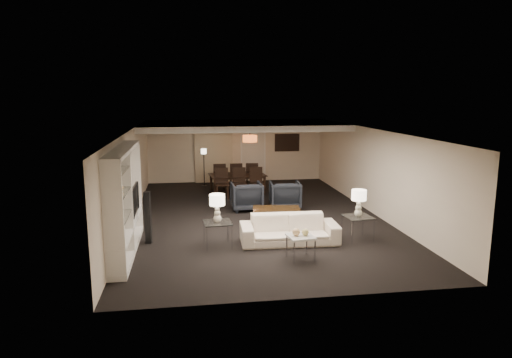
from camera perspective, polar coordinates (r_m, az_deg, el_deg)
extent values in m
plane|color=black|center=(13.32, 0.00, -4.66)|extent=(11.00, 11.00, 0.00)
cube|color=silver|center=(12.89, 0.00, 6.13)|extent=(7.00, 11.00, 0.02)
cube|color=beige|center=(18.44, -2.54, 3.56)|extent=(7.00, 0.02, 2.50)
cube|color=beige|center=(7.78, 6.04, -6.28)|extent=(7.00, 0.02, 2.50)
cube|color=beige|center=(13.00, -15.44, 0.23)|extent=(0.02, 11.00, 2.50)
cube|color=beige|center=(13.99, 14.33, 0.99)|extent=(0.02, 11.00, 2.50)
cube|color=silver|center=(16.35, -1.83, 6.72)|extent=(7.00, 4.00, 0.20)
cube|color=beige|center=(18.30, -5.32, 3.31)|extent=(1.50, 0.12, 2.40)
cube|color=silver|center=(18.52, -0.36, 2.98)|extent=(0.90, 0.05, 2.10)
cube|color=#142D38|center=(18.70, 3.90, 4.57)|extent=(0.95, 0.04, 0.65)
cylinder|color=#D8591E|center=(16.43, -0.78, 5.06)|extent=(0.52, 0.52, 0.24)
imported|color=beige|center=(10.91, 4.18, -6.30)|extent=(2.34, 0.99, 0.67)
imported|color=black|center=(13.93, -1.20, -2.16)|extent=(0.94, 0.96, 0.86)
imported|color=black|center=(14.13, 3.63, -2.00)|extent=(0.98, 1.01, 0.86)
sphere|color=#EEBF7E|center=(9.78, 5.04, -6.63)|extent=(0.17, 0.17, 0.17)
sphere|color=#D3C470|center=(9.83, 6.18, -6.63)|extent=(0.15, 0.15, 0.15)
imported|color=black|center=(11.03, -15.49, -2.50)|extent=(1.13, 0.15, 0.65)
imported|color=#234397|center=(9.42, -16.88, -4.35)|extent=(0.17, 0.17, 0.17)
imported|color=#B1813B|center=(9.65, -16.74, -0.93)|extent=(0.17, 0.17, 0.18)
cube|color=black|center=(11.11, -13.36, -4.70)|extent=(0.16, 0.16, 1.25)
imported|color=black|center=(16.23, -2.31, -0.65)|extent=(2.04, 1.26, 0.69)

